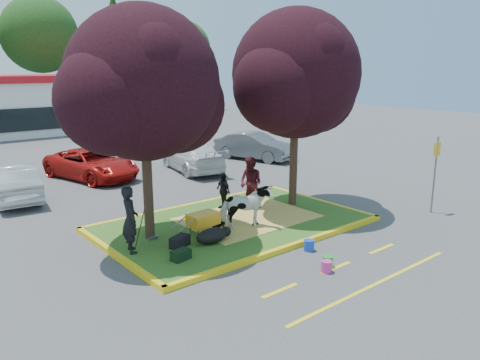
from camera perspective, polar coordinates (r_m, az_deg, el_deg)
ground at (r=15.18m, az=-0.78°, el=-5.61°), size 90.00×90.00×0.00m
median_island at (r=15.16m, az=-0.78°, el=-5.34°), size 8.00×5.00×0.15m
curb_near at (r=13.36m, az=6.21°, el=-8.08°), size 8.30×0.16×0.15m
curb_far at (r=17.15m, az=-6.18°, el=-3.15°), size 8.30×0.16×0.15m
curb_left at (r=13.17m, az=-14.96°, el=-8.81°), size 0.16×5.30×0.15m
curb_right at (r=17.87m, az=9.50°, el=-2.58°), size 0.16×5.30×0.15m
straw_bedding at (r=15.49m, az=0.95°, el=-4.60°), size 4.20×3.00×0.01m
tree_purple_left at (r=13.14m, az=-11.59°, el=10.57°), size 5.06×4.20×6.51m
tree_purple_right at (r=16.45m, az=6.91°, el=11.99°), size 5.30×4.40×6.82m
fire_lane_stripe_a at (r=11.05m, az=4.87°, el=-13.28°), size 1.10×0.12×0.01m
fire_lane_stripe_b at (r=12.41m, az=11.63°, el=-10.41°), size 1.10×0.12×0.01m
fire_lane_stripe_c at (r=13.92m, az=16.89°, el=-8.03°), size 1.10×0.12×0.01m
fire_lane_long at (r=11.77m, az=16.25°, el=-12.06°), size 6.00×0.10×0.01m
retail_building at (r=40.78m, az=-24.03°, el=8.57°), size 20.40×8.40×4.40m
cow at (r=14.30m, az=0.69°, el=-3.35°), size 1.74×1.19×1.35m
calf at (r=13.31m, az=-3.46°, el=-6.79°), size 1.03×0.64×0.43m
handler at (r=12.78m, az=-13.24°, el=-4.71°), size 0.58×0.75×1.81m
visitor_a at (r=16.33m, az=1.32°, el=-0.35°), size 0.82×0.98×1.82m
visitor_b at (r=16.30m, az=-2.07°, el=-1.31°), size 0.39×0.79×1.31m
wheelbarrow at (r=14.00m, az=-4.48°, el=-4.81°), size 1.67×0.65×0.63m
gear_bag_dark at (r=13.14m, az=-7.35°, el=-7.43°), size 0.68×0.53×0.30m
gear_bag_green at (r=12.29m, az=-7.23°, el=-9.05°), size 0.54×0.39×0.26m
sign_post at (r=17.48m, az=22.74°, el=1.61°), size 0.38×0.06×2.70m
bucket_green at (r=12.36m, az=10.64°, el=-9.75°), size 0.32×0.32×0.29m
bucket_pink at (r=12.05m, az=10.50°, el=-10.34°), size 0.36×0.36×0.30m
bucket_blue at (r=13.30m, az=8.42°, el=-7.88°), size 0.38×0.38×0.31m
car_silver at (r=19.86m, az=-25.91°, el=-0.27°), size 1.96×4.42×1.41m
car_red at (r=22.45m, az=-17.65°, el=1.87°), size 3.40×5.32×1.37m
car_white at (r=23.13m, az=-5.77°, el=2.78°), size 2.85×5.01×1.37m
car_grey at (r=25.92m, az=1.78°, el=4.14°), size 2.89×4.78×1.49m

